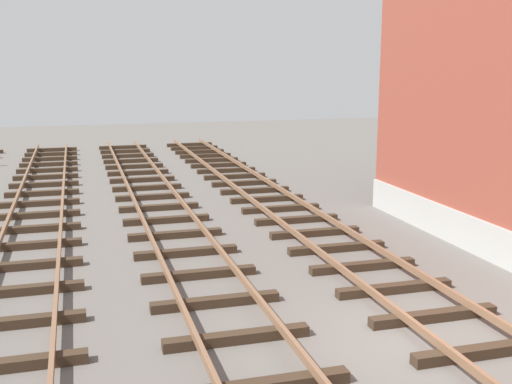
% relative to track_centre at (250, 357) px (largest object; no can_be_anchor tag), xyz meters
% --- Properties ---
extents(ground_plane, '(80.00, 80.00, 0.00)m').
position_rel_track_centre_xyz_m(ground_plane, '(3.14, -0.00, -0.13)').
color(ground_plane, '#605B56').
extents(track_near_building, '(2.50, 53.52, 0.32)m').
position_rel_track_centre_xyz_m(track_near_building, '(3.65, -0.00, -0.00)').
color(track_near_building, '#38281C').
rests_on(track_near_building, ground).
extents(track_centre, '(2.50, 53.52, 0.32)m').
position_rel_track_centre_xyz_m(track_centre, '(0.00, 0.00, 0.00)').
color(track_centre, '#38281C').
rests_on(track_centre, ground).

